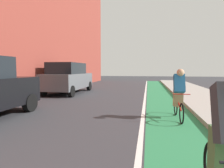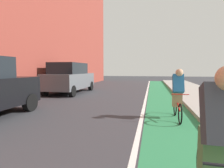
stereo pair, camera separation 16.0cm
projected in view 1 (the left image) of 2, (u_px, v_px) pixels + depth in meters
name	position (u px, v px, depth m)	size (l,w,h in m)	color
ground_plane	(89.00, 108.00, 7.41)	(70.85, 70.85, 0.00)	#38383D
bike_lane_paint	(164.00, 102.00, 8.79)	(1.60, 32.21, 0.00)	#2D8451
lane_divider_stripe	(145.00, 102.00, 8.96)	(0.12, 32.21, 0.00)	white
sidewalk_right	(214.00, 102.00, 8.36)	(2.80, 32.21, 0.14)	#A8A59E
parked_suv_gray	(68.00, 78.00, 12.10)	(2.02, 4.56, 1.98)	#595B60
cyclist_trailing	(179.00, 93.00, 5.78)	(0.48, 1.65, 1.58)	black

